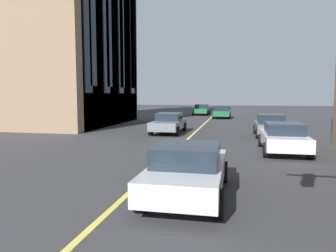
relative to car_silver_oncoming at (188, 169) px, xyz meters
name	(u,v)px	position (x,y,z in m)	size (l,w,h in m)	color
lane_centre_line	(189,138)	(11.09, 1.58, -0.70)	(80.00, 0.16, 0.01)	#D8C64C
car_silver_oncoming	(188,169)	(0.00, 0.00, 0.00)	(4.40, 1.95, 1.37)	#B7BABF
car_green_far	(202,109)	(33.36, 3.16, 0.00)	(4.40, 1.95, 1.37)	#1E6038
car_grey_parked_b	(169,123)	(13.27, 3.29, 0.00)	(4.40, 1.95, 1.37)	slate
car_grey_trailing	(270,125)	(12.89, -3.32, 0.00)	(3.90, 1.89, 1.40)	slate
car_white_parked_a	(283,137)	(7.13, -3.32, 0.00)	(4.40, 1.95, 1.37)	silver
car_green_mid	(222,112)	(28.07, 0.34, 0.00)	(3.90, 1.89, 1.40)	#1E6038
building_left_near	(55,12)	(17.99, 14.39, 9.11)	(13.22, 10.74, 19.63)	#846B51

